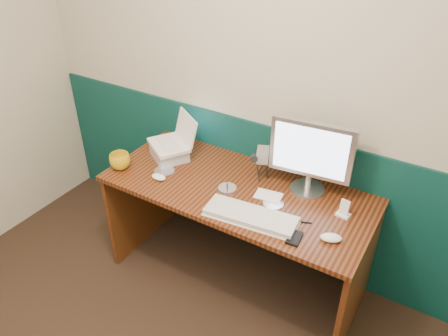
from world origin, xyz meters
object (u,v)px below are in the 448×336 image
Objects in this scene: laptop at (167,131)px; mug at (120,161)px; desk at (236,235)px; keyboard at (251,216)px; monitor at (311,156)px; camcorder at (262,165)px.

mug is (-0.18, -0.26, -0.14)m from laptop.
laptop reaches higher than mug.
desk is 0.49m from keyboard.
keyboard is 3.89× the size of mug.
laptop reaches higher than desk.
desk is 3.45× the size of monitor.
laptop is 1.46× the size of camcorder.
keyboard is (-0.16, -0.40, -0.22)m from monitor.
laptop is 0.35m from mug.
desk is 12.50× the size of mug.
camcorder is at bearing 63.81° from desk.
keyboard is at bearing -0.92° from mug.
mug is at bearing -179.15° from camcorder.
camcorder is at bearing 23.73° from mug.
desk is at bearing -139.08° from camcorder.
mug is at bearing -166.71° from monitor.
laptop is 0.58× the size of monitor.
camcorder is at bearing 102.55° from keyboard.
mug is (-0.94, 0.02, 0.04)m from keyboard.
laptop reaches higher than camcorder.
monitor is 0.48m from keyboard.
desk is 8.64× the size of camcorder.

